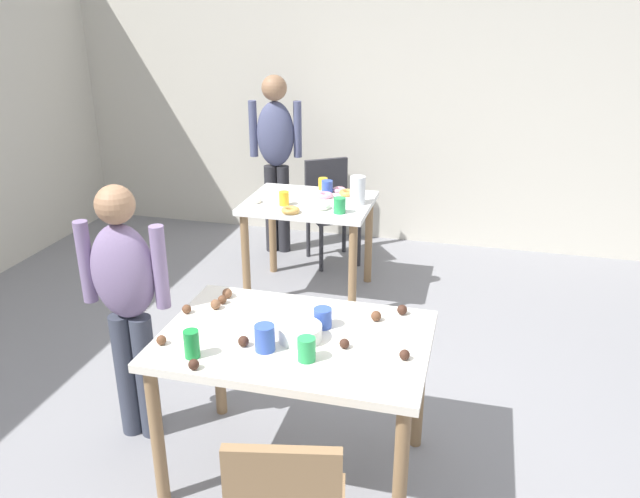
# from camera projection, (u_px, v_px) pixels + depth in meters

# --- Properties ---
(ground_plane) EXTENTS (6.40, 6.40, 0.00)m
(ground_plane) POSITION_uv_depth(u_px,v_px,m) (317.00, 456.00, 3.20)
(ground_plane) COLOR gray
(wall_back) EXTENTS (6.40, 0.10, 2.60)m
(wall_back) POSITION_uv_depth(u_px,v_px,m) (410.00, 100.00, 5.59)
(wall_back) COLOR beige
(wall_back) RESTS_ON ground_plane
(dining_table_near) EXTENTS (1.20, 0.80, 0.75)m
(dining_table_near) POSITION_uv_depth(u_px,v_px,m) (295.00, 355.00, 2.87)
(dining_table_near) COLOR silver
(dining_table_near) RESTS_ON ground_plane
(dining_table_far) EXTENTS (0.92, 0.74, 0.75)m
(dining_table_far) POSITION_uv_depth(u_px,v_px,m) (309.00, 216.00, 4.74)
(dining_table_far) COLOR white
(dining_table_far) RESTS_ON ground_plane
(chair_far_table) EXTENTS (0.56, 0.56, 0.87)m
(chair_far_table) POSITION_uv_depth(u_px,v_px,m) (330.00, 204.00, 5.43)
(chair_far_table) COLOR #2D2D33
(chair_far_table) RESTS_ON ground_plane
(person_girl_near) EXTENTS (0.45, 0.23, 1.36)m
(person_girl_near) POSITION_uv_depth(u_px,v_px,m) (126.00, 296.00, 3.09)
(person_girl_near) COLOR #383D4C
(person_girl_near) RESTS_ON ground_plane
(person_adult_far) EXTENTS (0.46, 0.25, 1.56)m
(person_adult_far) POSITION_uv_depth(u_px,v_px,m) (276.00, 149.00, 5.43)
(person_adult_far) COLOR #28282D
(person_adult_far) RESTS_ON ground_plane
(mixing_bowl) EXTENTS (0.20, 0.20, 0.07)m
(mixing_bowl) POSITION_uv_depth(u_px,v_px,m) (300.00, 332.00, 2.80)
(mixing_bowl) COLOR white
(mixing_bowl) RESTS_ON dining_table_near
(soda_can) EXTENTS (0.07, 0.07, 0.12)m
(soda_can) POSITION_uv_depth(u_px,v_px,m) (192.00, 344.00, 2.65)
(soda_can) COLOR #198438
(soda_can) RESTS_ON dining_table_near
(fork_near) EXTENTS (0.17, 0.02, 0.01)m
(fork_near) POSITION_uv_depth(u_px,v_px,m) (399.00, 327.00, 2.90)
(fork_near) COLOR silver
(fork_near) RESTS_ON dining_table_near
(cup_near_0) EXTENTS (0.09, 0.09, 0.12)m
(cup_near_0) POSITION_uv_depth(u_px,v_px,m) (265.00, 338.00, 2.70)
(cup_near_0) COLOR #3351B2
(cup_near_0) RESTS_ON dining_table_near
(cup_near_1) EXTENTS (0.08, 0.08, 0.09)m
(cup_near_1) POSITION_uv_depth(u_px,v_px,m) (323.00, 318.00, 2.89)
(cup_near_1) COLOR #3351B2
(cup_near_1) RESTS_ON dining_table_near
(cup_near_2) EXTENTS (0.08, 0.08, 0.10)m
(cup_near_2) POSITION_uv_depth(u_px,v_px,m) (307.00, 349.00, 2.63)
(cup_near_2) COLOR green
(cup_near_2) RESTS_ON dining_table_near
(cake_ball_0) EXTENTS (0.05, 0.05, 0.05)m
(cake_ball_0) POSITION_uv_depth(u_px,v_px,m) (215.00, 304.00, 3.07)
(cake_ball_0) COLOR brown
(cake_ball_0) RESTS_ON dining_table_near
(cake_ball_1) EXTENTS (0.05, 0.05, 0.05)m
(cake_ball_1) POSITION_uv_depth(u_px,v_px,m) (227.00, 293.00, 3.18)
(cake_ball_1) COLOR brown
(cake_ball_1) RESTS_ON dining_table_near
(cake_ball_2) EXTENTS (0.05, 0.05, 0.05)m
(cake_ball_2) POSITION_uv_depth(u_px,v_px,m) (405.00, 355.00, 2.64)
(cake_ball_2) COLOR #3D2319
(cake_ball_2) RESTS_ON dining_table_near
(cake_ball_3) EXTENTS (0.04, 0.04, 0.04)m
(cake_ball_3) POSITION_uv_depth(u_px,v_px,m) (222.00, 300.00, 3.12)
(cake_ball_3) COLOR brown
(cake_ball_3) RESTS_ON dining_table_near
(cake_ball_4) EXTENTS (0.05, 0.05, 0.05)m
(cake_ball_4) POSITION_uv_depth(u_px,v_px,m) (194.00, 364.00, 2.57)
(cake_ball_4) COLOR #3D2319
(cake_ball_4) RESTS_ON dining_table_near
(cake_ball_5) EXTENTS (0.05, 0.05, 0.05)m
(cake_ball_5) POSITION_uv_depth(u_px,v_px,m) (402.00, 310.00, 3.02)
(cake_ball_5) COLOR #3D2319
(cake_ball_5) RESTS_ON dining_table_near
(cake_ball_6) EXTENTS (0.04, 0.04, 0.04)m
(cake_ball_6) POSITION_uv_depth(u_px,v_px,m) (344.00, 343.00, 2.73)
(cake_ball_6) COLOR #3D2319
(cake_ball_6) RESTS_ON dining_table_near
(cake_ball_7) EXTENTS (0.05, 0.05, 0.05)m
(cake_ball_7) POSITION_uv_depth(u_px,v_px,m) (243.00, 341.00, 2.74)
(cake_ball_7) COLOR #3D2319
(cake_ball_7) RESTS_ON dining_table_near
(cake_ball_8) EXTENTS (0.04, 0.04, 0.04)m
(cake_ball_8) POSITION_uv_depth(u_px,v_px,m) (161.00, 340.00, 2.76)
(cake_ball_8) COLOR brown
(cake_ball_8) RESTS_ON dining_table_near
(cake_ball_9) EXTENTS (0.05, 0.05, 0.05)m
(cake_ball_9) POSITION_uv_depth(u_px,v_px,m) (376.00, 316.00, 2.96)
(cake_ball_9) COLOR brown
(cake_ball_9) RESTS_ON dining_table_near
(cake_ball_10) EXTENTS (0.04, 0.04, 0.04)m
(cake_ball_10) POSITION_uv_depth(u_px,v_px,m) (187.00, 309.00, 3.03)
(cake_ball_10) COLOR brown
(cake_ball_10) RESTS_ON dining_table_near
(pitcher_far) EXTENTS (0.11, 0.11, 0.21)m
(pitcher_far) POSITION_uv_depth(u_px,v_px,m) (358.00, 190.00, 4.58)
(pitcher_far) COLOR white
(pitcher_far) RESTS_ON dining_table_far
(cup_far_0) EXTENTS (0.08, 0.08, 0.11)m
(cup_far_0) POSITION_uv_depth(u_px,v_px,m) (340.00, 205.00, 4.41)
(cup_far_0) COLOR green
(cup_far_0) RESTS_ON dining_table_far
(cup_far_1) EXTENTS (0.09, 0.09, 0.09)m
(cup_far_1) POSITION_uv_depth(u_px,v_px,m) (327.00, 186.00, 4.87)
(cup_far_1) COLOR #3351B2
(cup_far_1) RESTS_ON dining_table_far
(cup_far_2) EXTENTS (0.07, 0.07, 0.09)m
(cup_far_2) POSITION_uv_depth(u_px,v_px,m) (323.00, 184.00, 4.95)
(cup_far_2) COLOR yellow
(cup_far_2) RESTS_ON dining_table_far
(cup_far_3) EXTENTS (0.07, 0.07, 0.10)m
(cup_far_3) POSITION_uv_depth(u_px,v_px,m) (284.00, 198.00, 4.57)
(cup_far_3) COLOR yellow
(cup_far_3) RESTS_ON dining_table_far
(donut_far_0) EXTENTS (0.12, 0.12, 0.04)m
(donut_far_0) POSITION_uv_depth(u_px,v_px,m) (347.00, 193.00, 4.81)
(donut_far_0) COLOR gold
(donut_far_0) RESTS_ON dining_table_far
(donut_far_1) EXTENTS (0.12, 0.12, 0.04)m
(donut_far_1) POSITION_uv_depth(u_px,v_px,m) (325.00, 195.00, 4.76)
(donut_far_1) COLOR pink
(donut_far_1) RESTS_ON dining_table_far
(donut_far_2) EXTENTS (0.13, 0.13, 0.04)m
(donut_far_2) POSITION_uv_depth(u_px,v_px,m) (291.00, 210.00, 4.42)
(donut_far_2) COLOR gold
(donut_far_2) RESTS_ON dining_table_far
(donut_far_3) EXTENTS (0.10, 0.10, 0.03)m
(donut_far_3) POSITION_uv_depth(u_px,v_px,m) (255.00, 201.00, 4.64)
(donut_far_3) COLOR white
(donut_far_3) RESTS_ON dining_table_far
(donut_far_4) EXTENTS (0.14, 0.14, 0.04)m
(donut_far_4) POSITION_uv_depth(u_px,v_px,m) (321.00, 206.00, 4.51)
(donut_far_4) COLOR white
(donut_far_4) RESTS_ON dining_table_far
(donut_far_5) EXTENTS (0.10, 0.10, 0.03)m
(donut_far_5) POSITION_uv_depth(u_px,v_px,m) (339.00, 190.00, 4.90)
(donut_far_5) COLOR pink
(donut_far_5) RESTS_ON dining_table_far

